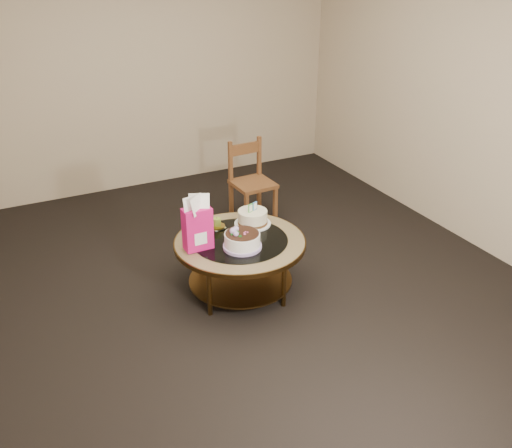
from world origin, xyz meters
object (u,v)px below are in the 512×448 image
cream_cake (253,218)px  coffee_table (240,249)px  gift_bag (197,223)px  dining_chair (251,182)px  decorated_cake (242,241)px

cream_cake → coffee_table: bearing=-160.2°
cream_cake → gift_bag: 0.58m
coffee_table → cream_cake: cream_cake is taller
coffee_table → dining_chair: 1.28m
decorated_cake → cream_cake: (0.24, 0.31, 0.00)m
coffee_table → gift_bag: (-0.33, 0.02, 0.29)m
coffee_table → cream_cake: (0.20, 0.19, 0.14)m
coffee_table → cream_cake: bearing=43.2°
coffee_table → gift_bag: 0.44m
gift_bag → decorated_cake: bearing=-26.2°
coffee_table → decorated_cake: (-0.04, -0.12, 0.14)m
coffee_table → decorated_cake: size_ratio=3.50×
decorated_cake → cream_cake: bearing=52.2°
decorated_cake → gift_bag: bearing=154.2°
cream_cake → dining_chair: bearing=41.1°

